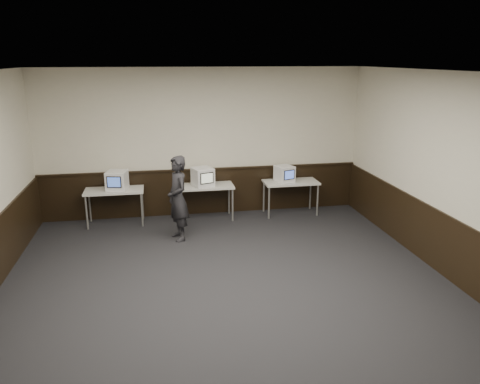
% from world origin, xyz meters
% --- Properties ---
extents(floor, '(8.00, 8.00, 0.00)m').
position_xyz_m(floor, '(0.00, 0.00, 0.00)').
color(floor, black).
rests_on(floor, ground).
extents(ceiling, '(8.00, 8.00, 0.00)m').
position_xyz_m(ceiling, '(0.00, 0.00, 3.20)').
color(ceiling, white).
rests_on(ceiling, back_wall).
extents(back_wall, '(7.00, 0.00, 7.00)m').
position_xyz_m(back_wall, '(0.00, 4.00, 1.60)').
color(back_wall, beige).
rests_on(back_wall, ground).
extents(right_wall, '(0.00, 8.00, 8.00)m').
position_xyz_m(right_wall, '(3.50, 0.00, 1.60)').
color(right_wall, beige).
rests_on(right_wall, ground).
extents(wainscot_back, '(6.98, 0.04, 1.00)m').
position_xyz_m(wainscot_back, '(0.00, 3.98, 0.50)').
color(wainscot_back, black).
rests_on(wainscot_back, back_wall).
extents(wainscot_right, '(0.04, 7.98, 1.00)m').
position_xyz_m(wainscot_right, '(3.48, 0.00, 0.50)').
color(wainscot_right, black).
rests_on(wainscot_right, right_wall).
extents(wainscot_rail, '(6.98, 0.06, 0.04)m').
position_xyz_m(wainscot_rail, '(0.00, 3.96, 1.02)').
color(wainscot_rail, black).
rests_on(wainscot_rail, wainscot_back).
extents(desk_left, '(1.20, 0.60, 0.75)m').
position_xyz_m(desk_left, '(-1.90, 3.60, 0.68)').
color(desk_left, silver).
rests_on(desk_left, ground).
extents(desk_center, '(1.20, 0.60, 0.75)m').
position_xyz_m(desk_center, '(0.00, 3.60, 0.68)').
color(desk_center, silver).
rests_on(desk_center, ground).
extents(desk_right, '(1.20, 0.60, 0.75)m').
position_xyz_m(desk_right, '(1.90, 3.60, 0.68)').
color(desk_right, silver).
rests_on(desk_right, ground).
extents(emac_left, '(0.47, 0.49, 0.40)m').
position_xyz_m(emac_left, '(-1.83, 3.58, 0.95)').
color(emac_left, white).
rests_on(emac_left, desk_left).
extents(emac_center, '(0.51, 0.52, 0.40)m').
position_xyz_m(emac_center, '(-0.05, 3.56, 0.95)').
color(emac_center, white).
rests_on(emac_center, desk_center).
extents(emac_right, '(0.45, 0.46, 0.35)m').
position_xyz_m(emac_right, '(1.75, 3.60, 0.93)').
color(emac_right, white).
rests_on(emac_right, desk_right).
extents(person, '(0.55, 0.68, 1.64)m').
position_xyz_m(person, '(-0.64, 2.51, 0.82)').
color(person, black).
rests_on(person, ground).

